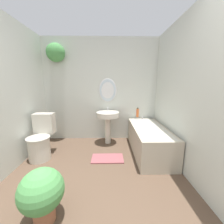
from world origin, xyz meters
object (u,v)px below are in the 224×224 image
toilet (41,139)px  pedestal_sink (108,119)px  bathtub (149,139)px  potted_plant (42,192)px  shampoo_bottle (138,113)px

toilet → pedestal_sink: pedestal_sink is taller
toilet → pedestal_sink: size_ratio=0.96×
pedestal_sink → bathtub: pedestal_sink is taller
bathtub → potted_plant: (-1.44, -1.40, 0.05)m
shampoo_bottle → potted_plant: (-1.31, -1.94, -0.38)m
toilet → bathtub: bearing=3.7°
bathtub → shampoo_bottle: size_ratio=6.54×
toilet → shampoo_bottle: size_ratio=3.68×
pedestal_sink → shampoo_bottle: pedestal_sink is taller
bathtub → shampoo_bottle: shampoo_bottle is taller
shampoo_bottle → potted_plant: size_ratio=0.39×
pedestal_sink → toilet: bearing=-154.1°
toilet → pedestal_sink: 1.39m
toilet → shampoo_bottle: 2.07m
shampoo_bottle → potted_plant: 2.37m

